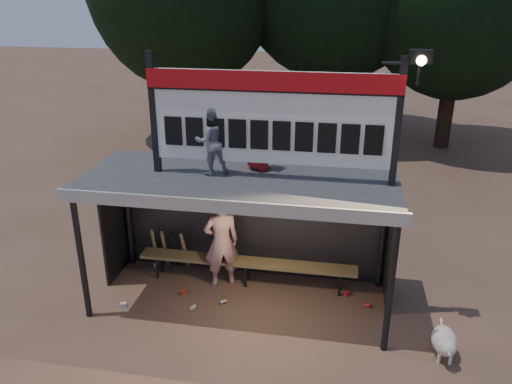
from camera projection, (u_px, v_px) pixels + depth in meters
The scene contains 10 objects.
ground at pixel (241, 300), 8.77m from camera, with size 80.00×80.00×0.00m, color brown.
player at pixel (221, 242), 8.94m from camera, with size 0.63×0.42×1.74m, color white.
child_a at pixel (212, 141), 7.81m from camera, with size 0.53×0.41×1.09m, color gray.
child_b at pixel (259, 138), 8.02m from camera, with size 0.52×0.34×1.07m, color #B21B1E.
dugout_shelter at pixel (243, 198), 8.31m from camera, with size 5.10×2.08×2.32m.
scoreboard_assembly at pixel (275, 115), 7.44m from camera, with size 4.10×0.27×1.99m.
bench at pixel (247, 263), 9.12m from camera, with size 4.00×0.35×0.48m.
dog at pixel (445, 342), 7.29m from camera, with size 0.36×0.81×0.49m.
bats at pixel (170, 249), 9.62m from camera, with size 0.67×0.35×0.84m.
litter at pixel (218, 291), 8.97m from camera, with size 4.25×1.54×0.08m.
Camera 1 is at (1.58, -7.28, 5.01)m, focal length 35.00 mm.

